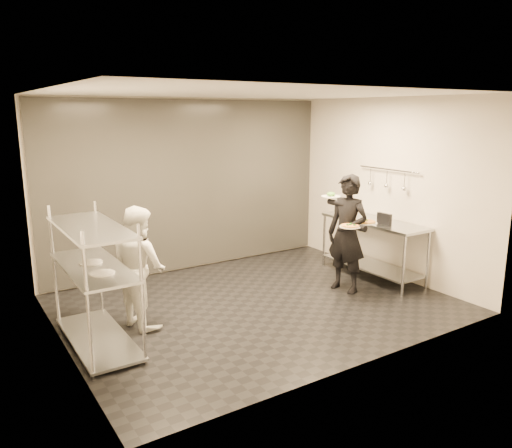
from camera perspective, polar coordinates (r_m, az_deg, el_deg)
room_shell at (r=7.54m, az=-4.79°, el=3.70°), size 5.00×4.00×2.80m
pass_rack at (r=5.84m, az=-18.00°, el=-5.92°), size 0.60×1.60×1.50m
prep_counter at (r=8.07m, az=13.21°, el=-1.62°), size 0.60×1.80×0.92m
utensil_rail at (r=8.07m, az=14.77°, el=4.97°), size 0.07×1.20×0.31m
waiter at (r=7.31m, az=10.39°, el=-1.09°), size 0.54×0.70×1.71m
chef at (r=6.22m, az=-13.19°, el=-4.73°), size 0.69×0.82×1.49m
pizza_plate_near at (r=7.03m, az=10.68°, el=-0.23°), size 0.29×0.29×0.05m
pizza_plate_far at (r=7.26m, az=12.39°, el=0.24°), size 0.33×0.33×0.05m
salad_plate at (r=7.43m, az=8.56°, el=3.27°), size 0.28×0.28×0.07m
pos_monitor at (r=7.68m, az=14.45°, el=0.55°), size 0.06×0.25×0.18m
bottle_green at (r=8.53m, az=9.49°, el=2.33°), size 0.08×0.08×0.29m
bottle_clear at (r=8.65m, az=10.33°, el=2.21°), size 0.07×0.07×0.22m
bottle_dark at (r=8.50m, az=9.15°, el=1.96°), size 0.06×0.06×0.19m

